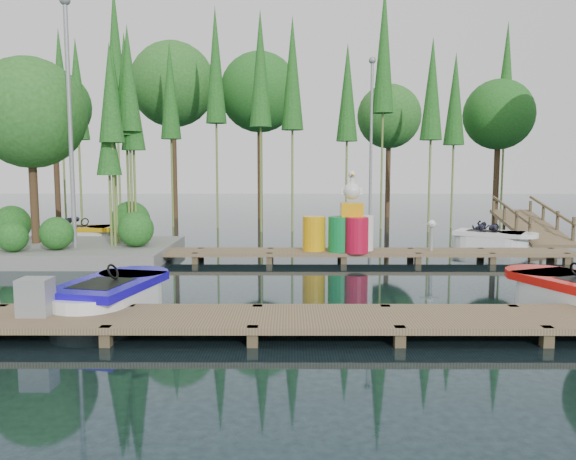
{
  "coord_description": "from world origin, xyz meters",
  "views": [
    {
      "loc": [
        0.54,
        -13.1,
        2.59
      ],
      "look_at": [
        0.5,
        0.5,
        1.1
      ],
      "focal_mm": 35.0,
      "sensor_mm": 36.0,
      "label": 1
    }
  ],
  "objects_px": {
    "boat_blue": "(111,298)",
    "boat_yellow_far": "(82,235)",
    "island": "(54,148)",
    "utility_cabinet": "(35,297)",
    "yellow_barrel": "(314,234)",
    "drum_cluster": "(353,228)"
  },
  "relations": [
    {
      "from": "island",
      "to": "drum_cluster",
      "type": "xyz_separation_m",
      "value": [
        8.59,
        -0.95,
        -2.23
      ]
    },
    {
      "from": "utility_cabinet",
      "to": "drum_cluster",
      "type": "distance_m",
      "value": 8.93
    },
    {
      "from": "utility_cabinet",
      "to": "yellow_barrel",
      "type": "distance_m",
      "value": 8.42
    },
    {
      "from": "boat_blue",
      "to": "drum_cluster",
      "type": "bearing_deg",
      "value": 60.81
    },
    {
      "from": "boat_blue",
      "to": "yellow_barrel",
      "type": "distance_m",
      "value": 6.97
    },
    {
      "from": "boat_yellow_far",
      "to": "utility_cabinet",
      "type": "distance_m",
      "value": 11.28
    },
    {
      "from": "yellow_barrel",
      "to": "utility_cabinet",
      "type": "bearing_deg",
      "value": -123.7
    },
    {
      "from": "boat_yellow_far",
      "to": "yellow_barrel",
      "type": "distance_m",
      "value": 8.81
    },
    {
      "from": "island",
      "to": "boat_yellow_far",
      "type": "distance_m",
      "value": 4.18
    },
    {
      "from": "island",
      "to": "utility_cabinet",
      "type": "xyz_separation_m",
      "value": [
        2.85,
        -7.79,
        -2.59
      ]
    },
    {
      "from": "utility_cabinet",
      "to": "yellow_barrel",
      "type": "relative_size",
      "value": 0.61
    },
    {
      "from": "island",
      "to": "drum_cluster",
      "type": "distance_m",
      "value": 8.92
    },
    {
      "from": "utility_cabinet",
      "to": "drum_cluster",
      "type": "xyz_separation_m",
      "value": [
        5.73,
        6.84,
        0.36
      ]
    },
    {
      "from": "yellow_barrel",
      "to": "island",
      "type": "bearing_deg",
      "value": 174.0
    },
    {
      "from": "island",
      "to": "boat_yellow_far",
      "type": "xyz_separation_m",
      "value": [
        -0.41,
        3.01,
        -2.88
      ]
    },
    {
      "from": "island",
      "to": "utility_cabinet",
      "type": "height_order",
      "value": "island"
    },
    {
      "from": "boat_blue",
      "to": "utility_cabinet",
      "type": "relative_size",
      "value": 5.26
    },
    {
      "from": "boat_yellow_far",
      "to": "utility_cabinet",
      "type": "xyz_separation_m",
      "value": [
        3.26,
        -10.8,
        0.29
      ]
    },
    {
      "from": "boat_blue",
      "to": "drum_cluster",
      "type": "xyz_separation_m",
      "value": [
        4.95,
        5.6,
        0.68
      ]
    },
    {
      "from": "boat_yellow_far",
      "to": "utility_cabinet",
      "type": "bearing_deg",
      "value": -48.63
    },
    {
      "from": "boat_blue",
      "to": "boat_yellow_far",
      "type": "height_order",
      "value": "boat_yellow_far"
    },
    {
      "from": "boat_blue",
      "to": "utility_cabinet",
      "type": "xyz_separation_m",
      "value": [
        -0.78,
        -1.24,
        0.31
      ]
    }
  ]
}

